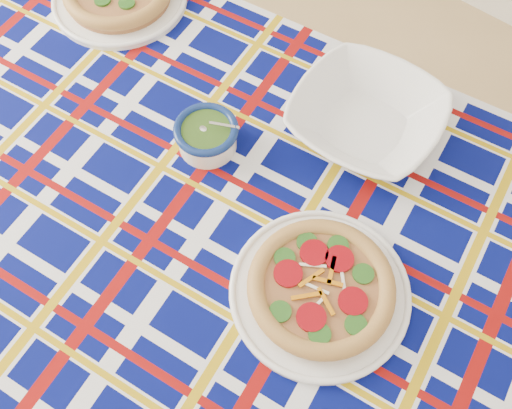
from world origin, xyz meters
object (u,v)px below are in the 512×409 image
Objects in this scene: dining_table at (246,255)px; main_focaccia_plate at (321,287)px; pesto_bowl at (207,134)px; serving_bowl at (366,117)px.

dining_table is 0.20m from main_focaccia_plate.
main_focaccia_plate is at bearing -8.99° from dining_table.
pesto_bowl is (-0.36, 0.11, 0.01)m from main_focaccia_plate.
main_focaccia_plate is at bearing -17.23° from pesto_bowl.
pesto_bowl is at bearing 162.77° from main_focaccia_plate.
pesto_bowl reaches higher than main_focaccia_plate.
serving_bowl is (-0.14, 0.34, 0.00)m from main_focaccia_plate.
dining_table is 0.25m from pesto_bowl.
main_focaccia_plate is (0.17, -0.00, 0.11)m from dining_table.
dining_table is 5.49× the size of main_focaccia_plate.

